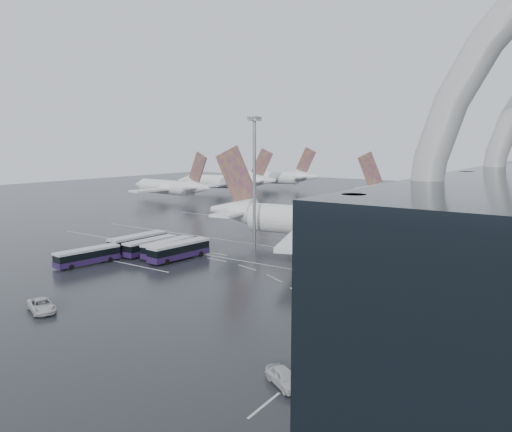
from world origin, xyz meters
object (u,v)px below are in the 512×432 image
Objects in this scene: airliner_gate_b at (429,199)px; floodlight_mast at (254,167)px; gse_cart_belly_c at (369,245)px; van_curve_a at (42,305)px; bus_row_near_c at (168,247)px; gse_cart_belly_a at (397,251)px; bus_row_far_a at (87,256)px; van_curve_b at (284,377)px; jet_remote_west at (171,188)px; airliner_main at (337,224)px; gse_cart_belly_d at (491,259)px; jet_remote_mid at (228,182)px; van_curve_c at (388,412)px; bus_row_near_b at (150,246)px; bus_row_near_d at (179,250)px; airliner_gate_c at (487,186)px; jet_remote_far at (275,178)px.

floodlight_mast is (-14.86, -71.86, 12.32)m from airliner_gate_b.
van_curve_a is at bearing -107.07° from gse_cart_belly_c.
bus_row_near_c is 45.55m from gse_cart_belly_a.
van_curve_b is at bearing -102.28° from bus_row_far_a.
gse_cart_belly_a is at bearing 162.78° from jet_remote_west.
gse_cart_belly_a is at bearing 3.29° from airliner_main.
bus_row_near_c reaches higher than gse_cart_belly_d.
bus_row_far_a is at bearing -143.27° from gse_cart_belly_d.
jet_remote_mid is 9.43× the size of van_curve_b.
van_curve_c is (9.99, -0.34, 0.02)m from van_curve_b.
bus_row_near_d is at bearing -90.48° from bus_row_near_b.
airliner_gate_c is at bearing 34.53° from van_curve_b.
jet_remote_far is at bearing 132.69° from gse_cart_belly_a.
van_curve_b is at bearing -51.97° from floodlight_mast.
jet_remote_far reaches higher than bus_row_near_b.
van_curve_c is (31.74, -119.03, -3.96)m from airliner_gate_b.
airliner_main is at bearing -47.51° from bus_row_near_b.
gse_cart_belly_d is (27.91, -55.96, -4.26)m from airliner_gate_b.
floodlight_mast is (-36.62, 46.83, 16.30)m from van_curve_b.
gse_cart_belly_c is at bearing 59.96° from van_curve_c.
bus_row_near_d is at bearing 83.62° from van_curve_b.
floodlight_mast reaches higher than bus_row_near_c.
jet_remote_west is 3.20× the size of bus_row_near_d.
van_curve_c is 0.18× the size of floodlight_mast.
jet_remote_far reaches higher than gse_cart_belly_d.
jet_remote_mid is 175.00m from van_curve_b.
jet_remote_west is at bearing 158.11° from gse_cart_belly_a.
airliner_gate_b is 28.20× the size of gse_cart_belly_a.
airliner_gate_c reaches higher than van_curve_c.
airliner_main is at bearing -83.88° from airliner_gate_b.
floodlight_mast is at bearing -94.95° from airliner_gate_b.
bus_row_near_c is 34.66m from van_curve_a.
bus_row_near_c is (67.51, -69.11, -3.20)m from jet_remote_west.
gse_cart_belly_d is at bearing -46.81° from bus_row_far_a.
airliner_gate_c reaches higher than gse_cart_belly_a.
gse_cart_belly_c reaches higher than gse_cart_belly_a.
jet_remote_mid reaches higher than bus_row_far_a.
airliner_gate_c reaches higher than van_curve_b.
bus_row_far_a is (60.83, -82.79, -3.23)m from jet_remote_west.
airliner_main is 140.49m from jet_remote_far.
jet_remote_mid reaches higher than bus_row_near_b.
van_curve_c is (25.65, -174.55, -4.51)m from airliner_gate_c.
jet_remote_far is 23.55× the size of gse_cart_belly_a.
gse_cart_belly_a is at bearing 55.07° from van_curve_c.
jet_remote_west reaches higher than bus_row_near_d.
gse_cart_belly_d is (48.95, 31.89, -1.28)m from bus_row_near_d.
airliner_gate_b is 4.49× the size of bus_row_far_a.
jet_remote_mid reaches higher than bus_row_near_d.
bus_row_near_b is at bearing 102.34° from jet_remote_mid.
airliner_gate_b is 94.32m from jet_remote_west.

